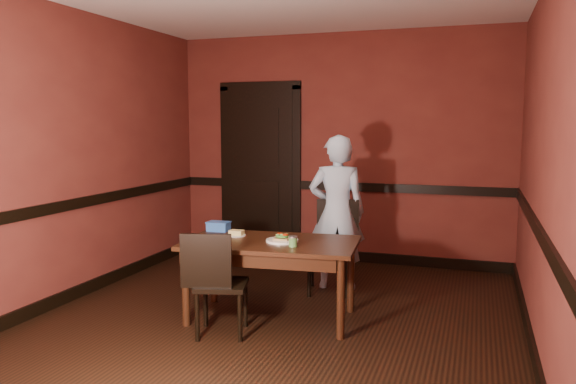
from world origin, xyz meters
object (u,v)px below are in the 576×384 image
Objects in this scene: dining_table at (271,280)px; food_tub at (219,226)px; person at (337,212)px; sauce_jar at (293,241)px; sandwich_plate at (282,239)px; chair_far at (329,247)px; chair_near at (222,282)px; cheese_saucer at (237,234)px.

food_tub is at bearing 151.40° from dining_table.
sauce_jar is at bearing 73.39° from person.
person is 1.09m from sandwich_plate.
person is (0.30, 1.07, 0.43)m from dining_table.
person reaches higher than chair_far.
chair_near is 0.85m from food_tub.
chair_far is 5.57× the size of cheese_saucer.
chair_near reaches higher than food_tub.
dining_table is 8.89× the size of cheese_saucer.
cheese_saucer is at bearing 157.61° from sauce_jar.
sauce_jar is at bearing -163.66° from chair_near.
cheese_saucer is at bearing 158.61° from dining_table.
food_tub is at bearing 147.91° from cheese_saucer.
person reaches higher than cheese_saucer.
chair_far is 1.04m from cheese_saucer.
person reaches higher than chair_near.
chair_far reaches higher than food_tub.
chair_near is 3.07× the size of sandwich_plate.
dining_table is at bearing -179.48° from sandwich_plate.
cheese_saucer is (-0.12, 0.55, 0.28)m from chair_near.
chair_far is at bearing 51.15° from cheese_saucer.
cheese_saucer reaches higher than dining_table.
sandwich_plate is at bearing -5.15° from dining_table.
cheese_saucer is (-0.66, -0.97, -0.08)m from person.
chair_near reaches higher than cheese_saucer.
dining_table is 1.60× the size of chair_far.
sauce_jar reaches higher than dining_table.
chair_near is at bearing 56.51° from person.
dining_table is 6.96× the size of food_tub.
chair_far is (0.27, 0.89, 0.11)m from dining_table.
chair_far reaches higher than dining_table.
person is at bearing -125.56° from chair_near.
chair_near is 5.15× the size of cheese_saucer.
dining_table is at bearing -134.15° from chair_near.
food_tub is at bearing -78.67° from chair_near.
sandwich_plate is at bearing 134.13° from sauce_jar.
person reaches higher than dining_table.
food_tub reaches higher than sandwich_plate.
chair_far is 10.54× the size of sauce_jar.
chair_far is at bearing 67.39° from person.
chair_near is 9.74× the size of sauce_jar.
sandwich_plate is 0.47m from cheese_saucer.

